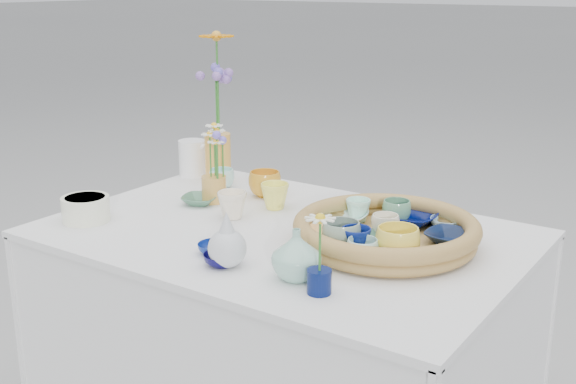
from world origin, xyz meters
The scene contains 32 objects.
wicker_tray centered at (0.28, 0.05, 0.80)m, with size 0.47×0.47×0.08m, color brown, non-canonical shape.
tray_ceramic_0 centered at (0.28, 0.19, 0.80)m, with size 0.14×0.14×0.03m, color #000949.
tray_ceramic_1 centered at (0.42, 0.12, 0.80)m, with size 0.12×0.12×0.03m, color #081434.
tray_ceramic_2 centered at (0.37, -0.06, 0.82)m, with size 0.10×0.10×0.08m, color yellow.
tray_ceramic_3 centered at (0.29, 0.02, 0.80)m, with size 0.10×0.10×0.02m, color #4B7E67.
tray_ceramic_4 centered at (0.23, -0.08, 0.82)m, with size 0.09×0.09×0.07m, color gray.
tray_ceramic_5 centered at (0.13, 0.11, 0.80)m, with size 0.12×0.12×0.03m, color silver.
tray_ceramic_6 centered at (0.15, 0.14, 0.81)m, with size 0.07×0.07×0.06m, color #B7F8DB.
tray_ceramic_7 centered at (0.27, 0.07, 0.81)m, with size 0.07×0.07×0.06m, color white.
tray_ceramic_8 centered at (0.37, 0.22, 0.80)m, with size 0.09×0.09×0.03m, color #B0E5FC.
tray_ceramic_9 centered at (0.27, -0.08, 0.82)m, with size 0.07×0.07×0.07m, color navy.
tray_ceramic_10 centered at (0.13, -0.02, 0.79)m, with size 0.09×0.09×0.02m, color #FFBC63.
tray_ceramic_11 centered at (0.31, -0.12, 0.81)m, with size 0.08×0.08×0.06m, color #A2D3CF.
tray_ceramic_12 centered at (0.24, 0.19, 0.81)m, with size 0.08×0.08×0.06m, color #5D996F.
loose_ceramic_0 centered at (-0.23, 0.24, 0.80)m, with size 0.10×0.10×0.08m, color orange.
loose_ceramic_1 centered at (-0.13, 0.15, 0.80)m, with size 0.08×0.08×0.08m, color #FFF75B.
loose_ceramic_2 centered at (-0.35, 0.06, 0.78)m, with size 0.11×0.11×0.03m, color #447457.
loose_ceramic_3 centered at (-0.18, 0.01, 0.80)m, with size 0.08×0.08×0.08m, color #FFF0CF.
loose_ceramic_4 centered at (-0.05, -0.23, 0.78)m, with size 0.08×0.08×0.03m, color navy.
loose_ceramic_5 centered at (-0.40, 0.23, 0.80)m, with size 0.08×0.08×0.06m, color #AEE8DE.
loose_ceramic_6 centered at (0.02, -0.28, 0.78)m, with size 0.09×0.09×0.03m, color #0A0741.
fluted_bowl centered at (-0.51, -0.24, 0.80)m, with size 0.13×0.13×0.07m, color white, non-canonical shape.
bud_vase_paleblue centered at (0.03, -0.28, 0.84)m, with size 0.09×0.09×0.14m, color silver, non-canonical shape.
bud_vase_seafoam centered at (0.21, -0.25, 0.82)m, with size 0.11×0.11×0.12m, color #90C5B0.
bud_vase_cobalt centered at (0.29, -0.29, 0.79)m, with size 0.05×0.05×0.05m, color #051145.
single_daisy centered at (0.29, -0.29, 0.88)m, with size 0.08×0.08×0.14m, color white, non-canonical shape.
tall_vase_yellow centered at (-0.47, 0.29, 0.85)m, with size 0.09×0.09×0.16m, color gold.
gerbera centered at (-0.46, 0.29, 1.09)m, with size 0.13×0.13×0.34m, color #D77800, non-canonical shape.
hydrangea centered at (-0.47, 0.29, 1.02)m, with size 0.08×0.08×0.27m, color #6757CD, non-canonical shape.
white_pitcher centered at (-0.59, 0.30, 0.83)m, with size 0.13×0.09×0.12m, color white, non-canonical shape.
daisy_cup centered at (-0.33, 0.10, 0.81)m, with size 0.08×0.08×0.08m, color gold.
daisy_posy centered at (-0.32, 0.11, 0.93)m, with size 0.08×0.08×0.16m, color white, non-canonical shape.
Camera 1 is at (1.04, -1.51, 1.42)m, focal length 45.00 mm.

